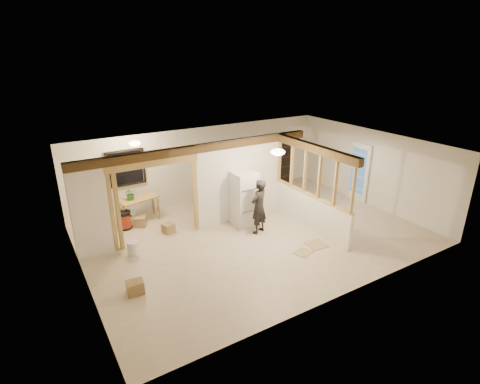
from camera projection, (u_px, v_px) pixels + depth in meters
floor at (255, 235)px, 10.53m from camera, size 9.00×6.50×0.01m
ceiling at (257, 149)px, 9.63m from camera, size 9.00×6.50×0.01m
wall_back at (203, 164)px, 12.67m from camera, size 9.00×0.01×2.50m
wall_front at (346, 244)px, 7.49m from camera, size 9.00×0.01×2.50m
wall_left at (79, 234)px, 7.90m from camera, size 0.01×6.50×2.50m
wall_right at (370, 168)px, 12.26m from camera, size 0.01×6.50×2.50m
partition_left_stub at (90, 210)px, 9.07m from camera, size 0.90×0.12×2.50m
partition_center at (239, 180)px, 11.13m from camera, size 2.80×0.12×2.50m
doorway_frame at (156, 202)px, 9.93m from camera, size 2.46×0.14×2.20m
header_beam_back at (202, 148)px, 10.15m from camera, size 7.00×0.18×0.22m
header_beam_right at (314, 148)px, 10.13m from camera, size 0.18×3.30×0.22m
pony_wall at (309, 212)px, 10.81m from camera, size 0.12×3.20×1.00m
stud_partition at (312, 174)px, 10.39m from camera, size 0.14×3.20×1.32m
window_back at (126, 168)px, 11.24m from camera, size 1.12×0.10×1.10m
french_door at (358, 172)px, 12.63m from camera, size 0.12×0.86×2.00m
ceiling_dome_main at (278, 152)px, 9.39m from camera, size 0.36×0.36×0.16m
ceiling_dome_util at (135, 143)px, 10.26m from camera, size 0.32×0.32×0.14m
hanging_bulb at (162, 157)px, 10.05m from camera, size 0.07×0.07×0.07m
refrigerator at (244, 198)px, 10.96m from camera, size 0.66×0.64×1.61m
woman at (259, 207)px, 10.42m from camera, size 0.68×0.56×1.59m
work_table at (139, 209)px, 11.33m from camera, size 1.22×0.78×0.71m
potted_plant at (131, 194)px, 11.04m from camera, size 0.35×0.30×0.37m
shop_vac at (125, 220)px, 10.83m from camera, size 0.50×0.50×0.54m
bookshelf at (281, 163)px, 14.17m from camera, size 0.86×0.29×1.72m
bucket at (133, 248)px, 9.48m from camera, size 0.37×0.37×0.37m
box_util_a at (168, 228)px, 10.63m from camera, size 0.38×0.36×0.27m
box_util_b at (140, 221)px, 11.02m from camera, size 0.41×0.41×0.29m
box_front at (135, 287)px, 7.99m from camera, size 0.38×0.32×0.29m
floor_panel_near at (316, 245)px, 10.00m from camera, size 0.52×0.52×0.02m
floor_panel_far at (303, 252)px, 9.62m from camera, size 0.56×0.51×0.01m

